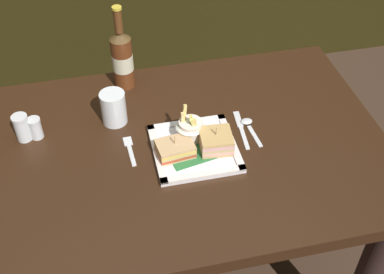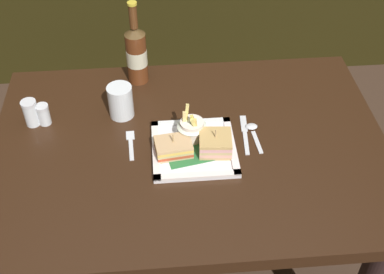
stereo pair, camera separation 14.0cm
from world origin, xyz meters
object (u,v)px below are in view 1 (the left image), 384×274
knife (241,128)px  salt_shaker (23,129)px  beer_bottle (122,58)px  water_glass (114,109)px  square_plate (195,149)px  sandwich_half_left (175,149)px  fries_cup (190,127)px  fork (130,149)px  pepper_shaker (36,129)px  dining_table (190,179)px  sandwich_half_right (216,141)px  spoon (249,125)px

knife → salt_shaker: 0.63m
beer_bottle → water_glass: 0.19m
square_plate → sandwich_half_left: (-0.06, -0.01, 0.02)m
beer_bottle → water_glass: (-0.05, -0.17, -0.06)m
knife → beer_bottle: bearing=136.8°
beer_bottle → salt_shaker: (-0.31, -0.19, -0.07)m
square_plate → fries_cup: size_ratio=2.14×
beer_bottle → knife: (0.31, -0.29, -0.10)m
fork → pepper_shaker: 0.28m
square_plate → pepper_shaker: 0.46m
knife → dining_table: bearing=-168.4°
fries_cup → knife: size_ratio=0.65×
sandwich_half_left → dining_table: bearing=38.4°
water_glass → knife: 0.38m
pepper_shaker → water_glass: bearing=4.9°
square_plate → fries_cup: (-0.00, 0.04, 0.05)m
knife → sandwich_half_right: bearing=-143.2°
fries_cup → spoon: 0.19m
fries_cup → pepper_shaker: (-0.43, 0.11, -0.02)m
fries_cup → water_glass: size_ratio=1.07×
pepper_shaker → beer_bottle: bearing=34.7°
fork → knife: size_ratio=0.72×
salt_shaker → sandwich_half_left: bearing=-22.4°
sandwich_half_right → salt_shaker: sandwich_half_right is taller
square_plate → spoon: (0.18, 0.06, -0.00)m
fries_cup → pepper_shaker: 0.45m
sandwich_half_left → pepper_shaker: sandwich_half_left is taller
water_glass → pepper_shaker: water_glass is taller
sandwich_half_left → pepper_shaker: size_ratio=1.63×
fries_cup → knife: (0.16, 0.02, -0.05)m
square_plate → pepper_shaker: (-0.43, 0.16, 0.02)m
dining_table → fries_cup: size_ratio=10.38×
dining_table → water_glass: 0.31m
fork → salt_shaker: size_ratio=1.45×
water_glass → pepper_shaker: (-0.23, -0.02, -0.02)m
dining_table → salt_shaker: size_ratio=13.61×
fries_cup → water_glass: bearing=146.6°
square_plate → knife: bearing=21.1°
sandwich_half_right → dining_table: bearing=149.7°
square_plate → salt_shaker: (-0.47, 0.16, 0.03)m
fries_cup → salt_shaker: fries_cup is taller
square_plate → knife: square_plate is taller
beer_bottle → knife: 0.43m
dining_table → knife: bearing=11.6°
dining_table → fries_cup: bearing=67.9°
spoon → salt_shaker: 0.65m
sandwich_half_right → fries_cup: size_ratio=0.87×
sandwich_half_left → fries_cup: size_ratio=0.99×
sandwich_half_right → pepper_shaker: sandwich_half_right is taller
dining_table → pepper_shaker: pepper_shaker is taller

